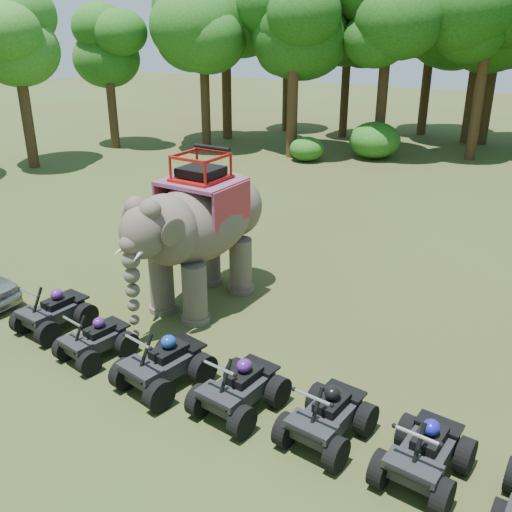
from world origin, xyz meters
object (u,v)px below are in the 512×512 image
object	(u,v)px
elephant	(201,230)
atv_1	(95,334)
atv_5	(426,446)
atv_0	(53,306)
atv_4	(327,409)
atv_3	(239,381)
atv_2	(163,357)

from	to	relation	value
elephant	atv_1	size ratio (longest dim) A/B	3.12
elephant	atv_1	bearing A→B (deg)	-95.38
atv_5	elephant	bearing A→B (deg)	158.88
atv_0	atv_4	size ratio (longest dim) A/B	0.99
atv_1	atv_5	size ratio (longest dim) A/B	0.90
elephant	atv_4	world-z (taller)	elephant
elephant	atv_3	distance (m)	4.97
elephant	atv_3	size ratio (longest dim) A/B	2.77
atv_0	atv_4	world-z (taller)	atv_4
atv_0	atv_5	xyz separation A→B (m)	(9.06, -0.01, 0.01)
atv_0	atv_2	bearing A→B (deg)	-1.31
atv_0	atv_5	world-z (taller)	atv_5
elephant	atv_2	xyz separation A→B (m)	(1.66, -3.50, -1.36)
atv_3	atv_2	bearing A→B (deg)	-170.10
elephant	atv_2	distance (m)	4.10
atv_1	atv_4	xyz separation A→B (m)	(5.52, 0.32, 0.06)
atv_3	atv_0	bearing A→B (deg)	-177.05
atv_0	atv_3	world-z (taller)	atv_3
atv_1	atv_5	distance (m)	7.28
atv_2	atv_3	distance (m)	1.76
elephant	atv_5	bearing A→B (deg)	-24.60
elephant	atv_1	xyz separation A→B (m)	(-0.33, -3.50, -1.46)
atv_0	atv_3	bearing A→B (deg)	1.93
elephant	atv_5	distance (m)	7.77
atv_2	atv_3	xyz separation A→B (m)	(1.76, 0.16, -0.03)
atv_3	atv_5	bearing A→B (deg)	7.29
atv_3	atv_5	world-z (taller)	atv_3
atv_2	atv_1	bearing A→B (deg)	-171.49
atv_2	atv_5	xyz separation A→B (m)	(5.29, 0.32, -0.04)
atv_2	elephant	bearing A→B (deg)	123.87
atv_4	atv_5	size ratio (longest dim) A/B	1.00
atv_4	atv_1	bearing A→B (deg)	-172.49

